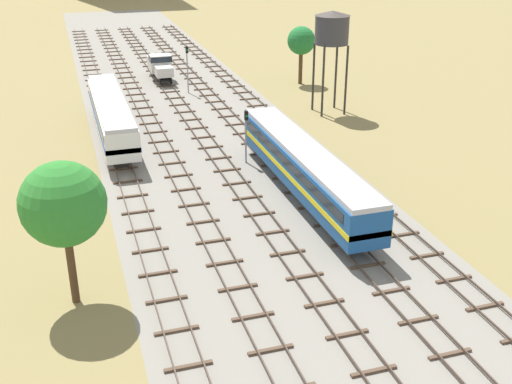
{
  "coord_description": "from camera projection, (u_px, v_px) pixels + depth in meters",
  "views": [
    {
      "loc": [
        -12.59,
        -4.66,
        20.13
      ],
      "look_at": [
        0.0,
        35.29,
        1.5
      ],
      "focal_mm": 44.04,
      "sensor_mm": 36.0,
      "label": 1
    }
  ],
  "objects": [
    {
      "name": "ground_plane",
      "position": [
        196.0,
        127.0,
        64.5
      ],
      "size": [
        480.0,
        480.0,
        0.0
      ],
      "primitive_type": "plane",
      "color": "olive"
    },
    {
      "name": "ballast_bed",
      "position": [
        196.0,
        127.0,
        64.5
      ],
      "size": [
        20.82,
        176.0,
        0.01
      ],
      "primitive_type": "cube",
      "color": "gray",
      "rests_on": "ground"
    },
    {
      "name": "track_far_left",
      "position": [
        111.0,
        131.0,
        63.01
      ],
      "size": [
        2.4,
        126.0,
        0.29
      ],
      "color": "#47382D",
      "rests_on": "ground"
    },
    {
      "name": "track_left",
      "position": [
        153.0,
        127.0,
        64.16
      ],
      "size": [
        2.4,
        126.0,
        0.29
      ],
      "color": "#47382D",
      "rests_on": "ground"
    },
    {
      "name": "track_centre_left",
      "position": [
        193.0,
        123.0,
        65.32
      ],
      "size": [
        2.4,
        126.0,
        0.29
      ],
      "color": "#47382D",
      "rests_on": "ground"
    },
    {
      "name": "track_centre",
      "position": [
        232.0,
        120.0,
        66.47
      ],
      "size": [
        2.4,
        126.0,
        0.29
      ],
      "color": "#47382D",
      "rests_on": "ground"
    },
    {
      "name": "track_centre_right",
      "position": [
        270.0,
        116.0,
        67.63
      ],
      "size": [
        2.4,
        126.0,
        0.29
      ],
      "color": "#47382D",
      "rests_on": "ground"
    },
    {
      "name": "passenger_coach_centre_nearest",
      "position": [
        304.0,
        166.0,
        47.54
      ],
      "size": [
        2.96,
        22.0,
        3.8
      ],
      "color": "#194C8C",
      "rests_on": "ground"
    },
    {
      "name": "diesel_railcar_far_left_near",
      "position": [
        111.0,
        113.0,
        60.18
      ],
      "size": [
        2.96,
        20.5,
        3.8
      ],
      "color": "white",
      "rests_on": "ground"
    },
    {
      "name": "shunter_loco_centre_left_mid",
      "position": [
        160.0,
        65.0,
        82.13
      ],
      "size": [
        2.74,
        8.46,
        3.1
      ],
      "color": "beige",
      "rests_on": "ground"
    },
    {
      "name": "water_tower",
      "position": [
        332.0,
        29.0,
        65.88
      ],
      "size": [
        3.75,
        3.75,
        10.91
      ],
      "color": "#2D2826",
      "rests_on": "ground"
    },
    {
      "name": "signal_post_nearest",
      "position": [
        246.0,
        129.0,
        54.1
      ],
      "size": [
        0.28,
        0.47,
        4.86
      ],
      "color": "gray",
      "rests_on": "ground"
    },
    {
      "name": "signal_post_near",
      "position": [
        187.0,
        63.0,
        75.32
      ],
      "size": [
        0.28,
        0.47,
        5.81
      ],
      "color": "gray",
      "rests_on": "ground"
    },
    {
      "name": "lineside_tree_0",
      "position": [
        301.0,
        41.0,
        78.9
      ],
      "size": [
        3.53,
        3.53,
        7.28
      ],
      "color": "#4C331E",
      "rests_on": "ground"
    },
    {
      "name": "lineside_tree_2",
      "position": [
        63.0,
        204.0,
        33.12
      ],
      "size": [
        4.63,
        4.63,
        8.42
      ],
      "color": "#4C331E",
      "rests_on": "ground"
    }
  ]
}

